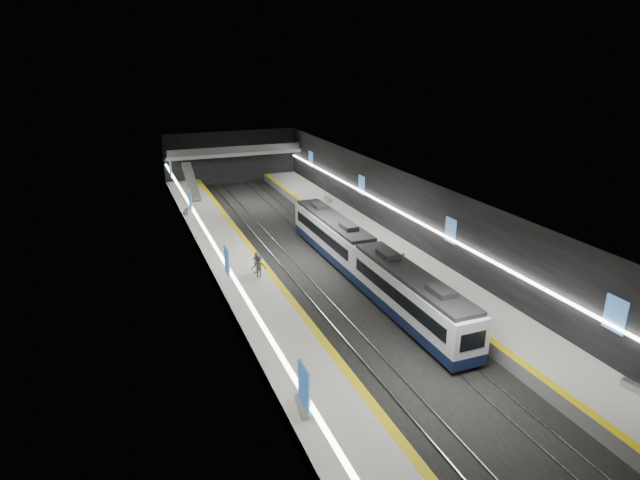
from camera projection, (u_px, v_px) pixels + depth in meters
name	position (u px, v px, depth m)	size (l,w,h in m)	color
ground	(313.00, 262.00, 51.99)	(70.00, 70.00, 0.00)	black
ceiling	(313.00, 181.00, 49.30)	(20.00, 70.00, 0.04)	beige
wall_left	(207.00, 235.00, 47.19)	(0.04, 70.00, 8.00)	black
wall_right	(405.00, 212.00, 54.10)	(0.04, 70.00, 8.00)	black
wall_back	(231.00, 157.00, 81.32)	(20.00, 0.04, 8.00)	black
platform_left	(237.00, 268.00, 49.23)	(5.00, 70.00, 1.00)	slate
tile_surface_left	(237.00, 263.00, 49.06)	(5.00, 70.00, 0.02)	#B1B1AC
tactile_strip_left	(260.00, 259.00, 49.81)	(0.60, 70.00, 0.02)	yellow
platform_right	(382.00, 247.00, 54.41)	(5.00, 70.00, 1.00)	slate
tile_surface_right	(382.00, 242.00, 54.24)	(5.00, 70.00, 0.02)	#B1B1AC
tactile_strip_right	(362.00, 245.00, 53.48)	(0.60, 70.00, 0.02)	yellow
rails	(313.00, 261.00, 51.97)	(6.52, 70.00, 0.12)	gray
train	(366.00, 260.00, 46.43)	(2.69, 30.04, 3.60)	#0F1B3A
ad_posters	(309.00, 215.00, 51.35)	(19.94, 53.50, 2.20)	#417CC4
cove_light_left	(210.00, 237.00, 47.33)	(0.25, 68.60, 0.12)	white
cove_light_right	(403.00, 214.00, 54.10)	(0.25, 68.60, 0.12)	white
mezzanine_bridge	(234.00, 153.00, 79.15)	(20.00, 3.00, 1.50)	gray
escalator	(191.00, 181.00, 71.21)	(1.20, 8.00, 0.60)	#99999E
bench_left_near	(302.00, 406.00, 28.94)	(0.52, 1.85, 0.45)	#99999E
bench_left_far	(186.00, 211.00, 63.98)	(0.47, 1.70, 0.42)	#99999E
bench_right_near	(637.00, 388.00, 30.51)	(0.47, 1.70, 0.42)	#99999E
bench_right_far	(328.00, 199.00, 69.28)	(0.51, 1.83, 0.45)	#99999E
passenger_right_a	(403.00, 261.00, 47.35)	(0.56, 0.37, 1.55)	#C05E47
passenger_left_a	(256.00, 262.00, 46.49)	(1.16, 0.48, 1.98)	beige
passenger_left_b	(259.00, 266.00, 45.74)	(1.26, 0.73, 1.95)	#3F3F47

